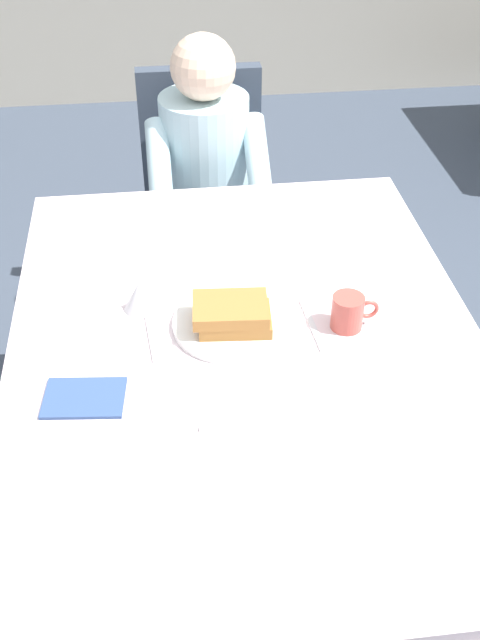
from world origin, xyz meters
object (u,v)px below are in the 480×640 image
object	(u,v)px
spoon_near_edge	(236,425)
knife_right_of_plate	(312,325)
chair_diner	(204,184)
breakfast_stack	(233,314)
plate_breakfast	(232,324)
cup_coffee	(348,312)
dining_table_main	(247,370)
diner_person	(206,169)
syrup_pitcher	(139,296)
fork_left_of_plate	(152,337)

from	to	relation	value
spoon_near_edge	knife_right_of_plate	bearing A→B (deg)	53.80
chair_diner	breakfast_stack	bearing A→B (deg)	89.10
plate_breakfast	cup_coffee	distance (m)	0.28
dining_table_main	knife_right_of_plate	distance (m)	0.19
breakfast_stack	dining_table_main	bearing A→B (deg)	-58.34
diner_person	syrup_pitcher	size ratio (longest dim) A/B	14.00
diner_person	spoon_near_edge	distance (m)	1.28
breakfast_stack	chair_diner	bearing A→B (deg)	89.10
plate_breakfast	chair_diner	bearing A→B (deg)	89.05
fork_left_of_plate	syrup_pitcher	bearing A→B (deg)	6.92
plate_breakfast	breakfast_stack	size ratio (longest dim) A/B	1.47
breakfast_stack	cup_coffee	distance (m)	0.27
cup_coffee	syrup_pitcher	bearing A→B (deg)	165.25
knife_right_of_plate	fork_left_of_plate	bearing A→B (deg)	86.24
knife_right_of_plate	syrup_pitcher	bearing A→B (deg)	70.28
diner_person	knife_right_of_plate	xyz separation A→B (m)	(0.17, -0.98, 0.07)
plate_breakfast	syrup_pitcher	bearing A→B (deg)	155.95
chair_diner	syrup_pitcher	distance (m)	1.07
dining_table_main	spoon_near_edge	size ratio (longest dim) A/B	10.16
dining_table_main	cup_coffee	xyz separation A→B (m)	(0.24, 0.03, 0.13)
diner_person	syrup_pitcher	distance (m)	0.90
cup_coffee	spoon_near_edge	bearing A→B (deg)	-135.73
chair_diner	cup_coffee	distance (m)	1.20
breakfast_stack	syrup_pitcher	size ratio (longest dim) A/B	2.38
spoon_near_edge	fork_left_of_plate	bearing A→B (deg)	117.54
syrup_pitcher	dining_table_main	bearing A→B (deg)	-32.31
knife_right_of_plate	plate_breakfast	bearing A→B (deg)	80.23
chair_diner	knife_right_of_plate	distance (m)	1.16
fork_left_of_plate	knife_right_of_plate	world-z (taller)	same
syrup_pitcher	plate_breakfast	bearing A→B (deg)	-24.05
breakfast_stack	syrup_pitcher	xyz separation A→B (m)	(-0.21, 0.11, -0.01)
dining_table_main	spoon_near_edge	xyz separation A→B (m)	(-0.06, -0.27, 0.09)
chair_diner	diner_person	distance (m)	0.21
plate_breakfast	knife_right_of_plate	world-z (taller)	plate_breakfast
chair_diner	breakfast_stack	xyz separation A→B (m)	(-0.02, -1.12, 0.26)
cup_coffee	knife_right_of_plate	world-z (taller)	cup_coffee
plate_breakfast	spoon_near_edge	size ratio (longest dim) A/B	1.87
syrup_pitcher	fork_left_of_plate	bearing A→B (deg)	-78.23
fork_left_of_plate	knife_right_of_plate	bearing A→B (deg)	-94.85
dining_table_main	fork_left_of_plate	world-z (taller)	fork_left_of_plate
chair_diner	diner_person	xyz separation A→B (m)	(-0.00, -0.16, 0.14)
cup_coffee	knife_right_of_plate	size ratio (longest dim) A/B	0.57
chair_diner	syrup_pitcher	world-z (taller)	chair_diner
breakfast_stack	cup_coffee	size ratio (longest dim) A/B	1.68
diner_person	spoon_near_edge	bearing A→B (deg)	87.92
plate_breakfast	cup_coffee	bearing A→B (deg)	-6.78
chair_diner	plate_breakfast	distance (m)	1.13
diner_person	cup_coffee	bearing A→B (deg)	104.36
cup_coffee	syrup_pitcher	world-z (taller)	cup_coffee
knife_right_of_plate	chair_diner	bearing A→B (deg)	4.86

